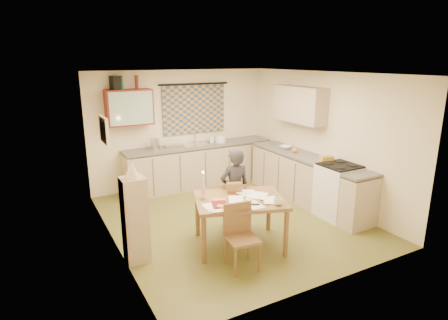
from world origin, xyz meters
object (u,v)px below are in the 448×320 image
counter_back (200,165)px  chair_far (234,215)px  stove (338,191)px  shelf_stand (135,220)px  counter_right (307,180)px  person (235,190)px  dining_table (239,222)px

counter_back → chair_far: (-0.44, -2.31, -0.20)m
stove → shelf_stand: shelf_stand is taller
counter_right → stove: size_ratio=3.07×
stove → person: 1.92m
counter_right → person: (-1.86, -0.42, 0.23)m
stove → person: (-1.86, 0.40, 0.21)m
person → shelf_stand: bearing=12.6°
shelf_stand → stove: bearing=-3.2°
counter_back → stove: (1.41, -2.72, 0.03)m
counter_back → person: 2.38m
person → shelf_stand: person is taller
dining_table → counter_right: bearing=42.5°
counter_back → stove: stove is taller
stove → dining_table: bearing=-177.4°
stove → person: bearing=167.9°
counter_back → counter_right: 2.37m
counter_right → stove: stove is taller
dining_table → person: (0.20, 0.49, 0.31)m
counter_right → shelf_stand: shelf_stand is taller
counter_right → person: bearing=-167.3°
counter_back → counter_right: bearing=-53.4°
counter_back → counter_right: size_ratio=1.12×
counter_right → shelf_stand: 3.60m
stove → chair_far: 1.92m
shelf_stand → dining_table: bearing=-11.3°
dining_table → person: person is taller
counter_back → shelf_stand: size_ratio=2.73×
counter_back → stove: size_ratio=3.43×
dining_table → shelf_stand: 1.52m
counter_back → chair_far: counter_back is taller
stove → chair_far: bearing=167.4°
chair_far → person: size_ratio=0.60×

